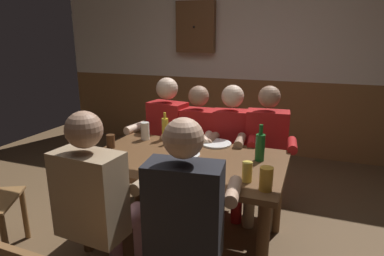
% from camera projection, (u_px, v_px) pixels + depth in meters
% --- Properties ---
extents(ground_plane, '(7.12, 7.12, 0.00)m').
position_uv_depth(ground_plane, '(186.00, 240.00, 2.72)').
color(ground_plane, brown).
extents(back_wall_upper, '(5.93, 0.12, 1.28)m').
position_uv_depth(back_wall_upper, '(252.00, 33.00, 4.48)').
color(back_wall_upper, silver).
extents(back_wall_wainscot, '(5.93, 0.12, 1.05)m').
position_uv_depth(back_wall_wainscot, '(248.00, 115.00, 4.79)').
color(back_wall_wainscot, brown).
rests_on(back_wall_wainscot, ground_plane).
extents(dining_table, '(1.50, 0.94, 0.72)m').
position_uv_depth(dining_table, '(186.00, 171.00, 2.55)').
color(dining_table, brown).
rests_on(dining_table, ground_plane).
extents(person_0, '(0.55, 0.57, 1.24)m').
position_uv_depth(person_0, '(164.00, 132.00, 3.35)').
color(person_0, '#AD1919').
rests_on(person_0, ground_plane).
extents(person_1, '(0.51, 0.52, 1.17)m').
position_uv_depth(person_1, '(196.00, 140.00, 3.23)').
color(person_1, '#AD1919').
rests_on(person_1, ground_plane).
extents(person_2, '(0.53, 0.56, 1.20)m').
position_uv_depth(person_2, '(230.00, 143.00, 3.10)').
color(person_2, '#AD1919').
rests_on(person_2, ground_plane).
extents(person_3, '(0.54, 0.56, 1.21)m').
position_uv_depth(person_3, '(266.00, 147.00, 2.98)').
color(person_3, '#AD1919').
rests_on(person_3, ground_plane).
extents(person_4, '(0.57, 0.54, 1.23)m').
position_uv_depth(person_4, '(98.00, 196.00, 2.00)').
color(person_4, '#997F60').
rests_on(person_4, ground_plane).
extents(person_5, '(0.57, 0.55, 1.24)m').
position_uv_depth(person_5, '(187.00, 214.00, 1.80)').
color(person_5, black).
rests_on(person_5, ground_plane).
extents(table_candle, '(0.04, 0.04, 0.08)m').
position_uv_depth(table_candle, '(165.00, 141.00, 2.83)').
color(table_candle, '#F9E08C').
rests_on(table_candle, dining_table).
extents(plate_0, '(0.26, 0.26, 0.01)m').
position_uv_depth(plate_0, '(216.00, 144.00, 2.85)').
color(plate_0, white).
rests_on(plate_0, dining_table).
extents(plate_1, '(0.23, 0.23, 0.01)m').
position_uv_depth(plate_1, '(185.00, 155.00, 2.58)').
color(plate_1, white).
rests_on(plate_1, dining_table).
extents(bottle_0, '(0.06, 0.06, 0.25)m').
position_uv_depth(bottle_0, '(165.00, 128.00, 2.97)').
color(bottle_0, gold).
rests_on(bottle_0, dining_table).
extents(bottle_1, '(0.07, 0.07, 0.28)m').
position_uv_depth(bottle_1, '(260.00, 147.00, 2.45)').
color(bottle_1, '#195923').
rests_on(bottle_1, dining_table).
extents(pint_glass_0, '(0.07, 0.07, 0.12)m').
position_uv_depth(pint_glass_0, '(176.00, 137.00, 2.87)').
color(pint_glass_0, '#E5C64C').
rests_on(pint_glass_0, dining_table).
extents(pint_glass_1, '(0.08, 0.08, 0.15)m').
position_uv_depth(pint_glass_1, '(266.00, 179.00, 1.98)').
color(pint_glass_1, gold).
rests_on(pint_glass_1, dining_table).
extents(pint_glass_2, '(0.07, 0.07, 0.13)m').
position_uv_depth(pint_glass_2, '(247.00, 172.00, 2.10)').
color(pint_glass_2, '#E5C64C').
rests_on(pint_glass_2, dining_table).
extents(pint_glass_3, '(0.07, 0.07, 0.11)m').
position_uv_depth(pint_glass_3, '(111.00, 141.00, 2.75)').
color(pint_glass_3, '#4C2D19').
rests_on(pint_glass_3, dining_table).
extents(pint_glass_4, '(0.08, 0.08, 0.16)m').
position_uv_depth(pint_glass_4, '(145.00, 131.00, 2.97)').
color(pint_glass_4, white).
rests_on(pint_glass_4, dining_table).
extents(wall_dart_cabinet, '(0.56, 0.15, 0.70)m').
position_uv_depth(wall_dart_cabinet, '(196.00, 27.00, 4.61)').
color(wall_dart_cabinet, brown).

